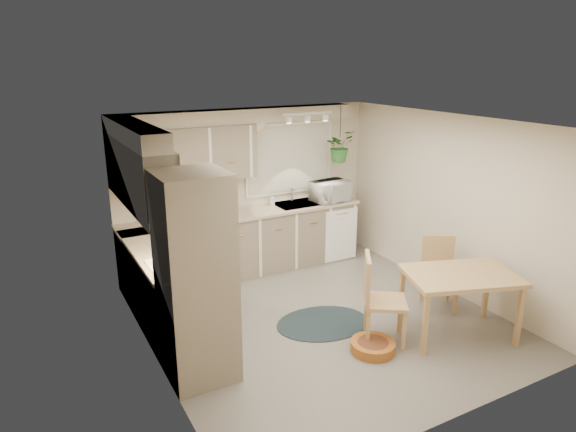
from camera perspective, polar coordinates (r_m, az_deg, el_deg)
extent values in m
plane|color=slate|center=(6.44, 3.69, -11.42)|extent=(4.20, 4.20, 0.00)
plane|color=silver|center=(5.70, 4.15, 10.29)|extent=(4.20, 4.20, 0.00)
cube|color=beige|center=(7.74, -4.45, 3.07)|extent=(4.00, 0.04, 2.40)
cube|color=beige|center=(4.47, 18.64, -8.63)|extent=(4.00, 0.04, 2.40)
cube|color=beige|center=(5.23, -15.01, -4.51)|extent=(0.04, 4.20, 2.40)
cube|color=beige|center=(7.20, 17.47, 1.22)|extent=(0.04, 4.20, 2.40)
cube|color=gray|center=(6.37, -13.81, -7.76)|extent=(0.60, 1.85, 0.90)
cube|color=gray|center=(7.63, -4.76, -3.07)|extent=(3.60, 0.60, 0.90)
cube|color=#CAB693|center=(6.19, -14.02, -3.79)|extent=(0.64, 1.89, 0.04)
cube|color=#CAB693|center=(7.47, -4.82, 0.29)|extent=(3.64, 0.64, 0.04)
cube|color=gray|center=(5.03, -10.20, -6.92)|extent=(0.65, 0.65, 2.10)
cube|color=white|center=(5.12, -6.80, -6.27)|extent=(0.02, 0.56, 0.58)
cube|color=gray|center=(6.02, -16.19, 4.47)|extent=(0.35, 2.00, 0.75)
cube|color=gray|center=(7.11, -11.39, 6.67)|extent=(2.00, 0.35, 0.75)
cube|color=beige|center=(5.94, -16.81, 8.91)|extent=(0.30, 2.00, 0.20)
cube|color=beige|center=(7.34, -5.61, 10.99)|extent=(3.60, 0.30, 0.20)
cube|color=white|center=(5.66, -12.41, -5.39)|extent=(0.52, 0.58, 0.02)
cube|color=white|center=(5.50, -12.91, -1.04)|extent=(0.40, 0.60, 0.14)
cube|color=white|center=(7.94, 0.20, 6.42)|extent=(1.40, 0.02, 1.00)
cube|color=silver|center=(7.95, 0.17, 6.43)|extent=(1.50, 0.02, 1.10)
cube|color=#B6B9BE|center=(7.87, 1.15, 1.08)|extent=(0.70, 0.48, 0.10)
cube|color=white|center=(8.07, 5.93, -2.13)|extent=(0.58, 0.02, 0.83)
cube|color=white|center=(7.39, 2.19, 11.33)|extent=(0.80, 0.04, 0.04)
cylinder|color=gold|center=(7.60, -3.48, 10.34)|extent=(0.30, 0.03, 0.30)
cube|color=tan|center=(6.26, 18.38, -9.29)|extent=(1.41, 1.17, 0.76)
cube|color=tan|center=(5.88, 10.81, -9.08)|extent=(0.66, 0.66, 1.01)
cube|color=tan|center=(6.80, 16.54, -6.26)|extent=(0.59, 0.59, 0.92)
ellipsoid|color=black|center=(6.36, 3.88, -11.78)|extent=(1.27, 1.03, 0.01)
cylinder|color=#AF6723|center=(5.86, 9.39, -14.12)|extent=(0.62, 0.62, 0.11)
imported|color=white|center=(7.99, 4.73, 3.01)|extent=(0.60, 0.37, 0.39)
imported|color=white|center=(7.80, -1.85, 1.53)|extent=(0.09, 0.17, 0.08)
imported|color=#2C6829|center=(7.95, 5.76, 7.35)|extent=(0.53, 0.57, 0.37)
cube|color=black|center=(7.18, -10.12, 0.94)|extent=(0.22, 0.25, 0.33)
cube|color=#B6B9BE|center=(7.32, -7.71, 0.77)|extent=(0.34, 0.24, 0.18)
cube|color=tan|center=(7.42, -6.34, 1.10)|extent=(0.11, 0.11, 0.20)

